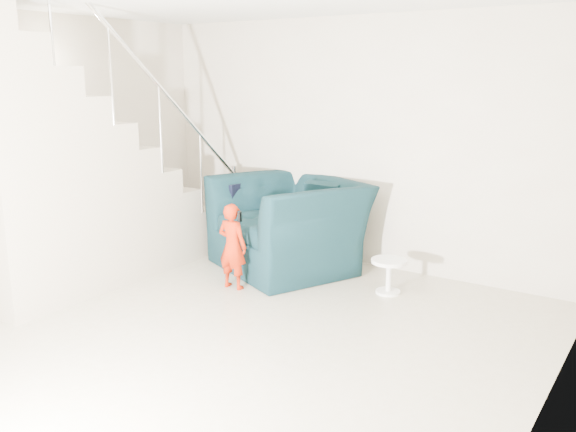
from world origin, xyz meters
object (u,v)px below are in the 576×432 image
object	(u,v)px
armchair	(288,224)
staircase	(73,192)
toddler	(232,246)
side_table	(389,271)

from	to	relation	value
armchair	staircase	distance (m)	2.25
toddler	staircase	world-z (taller)	staircase
toddler	armchair	bearing A→B (deg)	-98.25
side_table	armchair	bearing A→B (deg)	173.33
toddler	side_table	xyz separation A→B (m)	(1.36, 0.72, -0.20)
armchair	side_table	size ratio (longest dim) A/B	4.37
armchair	staircase	size ratio (longest dim) A/B	0.42
armchair	side_table	bearing A→B (deg)	17.70
staircase	toddler	bearing A→B (deg)	27.27
toddler	side_table	size ratio (longest dim) A/B	2.51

